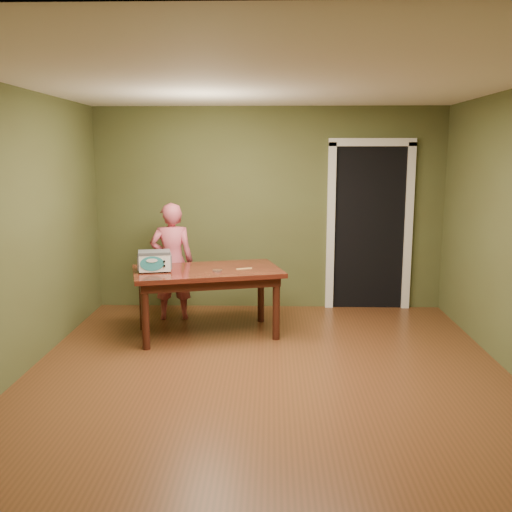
% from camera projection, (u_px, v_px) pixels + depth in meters
% --- Properties ---
extents(floor, '(5.00, 5.00, 0.00)m').
position_uv_depth(floor, '(267.00, 379.00, 5.15)').
color(floor, brown).
rests_on(floor, ground).
extents(room_shell, '(4.52, 5.02, 2.61)m').
position_uv_depth(room_shell, '(268.00, 189.00, 4.85)').
color(room_shell, '#4A542C').
rests_on(room_shell, ground).
extents(doorway, '(1.10, 0.66, 2.25)m').
position_uv_depth(doorway, '(366.00, 225.00, 7.67)').
color(doorway, black).
rests_on(doorway, ground).
extents(dining_table, '(1.78, 1.28, 0.75)m').
position_uv_depth(dining_table, '(207.00, 278.00, 6.32)').
color(dining_table, '#36100C').
rests_on(dining_table, floor).
extents(toy_oven, '(0.40, 0.31, 0.22)m').
position_uv_depth(toy_oven, '(154.00, 260.00, 6.16)').
color(toy_oven, '#4C4F54').
rests_on(toy_oven, dining_table).
extents(baking_pan, '(0.10, 0.10, 0.02)m').
position_uv_depth(baking_pan, '(217.00, 271.00, 6.16)').
color(baking_pan, silver).
rests_on(baking_pan, dining_table).
extents(spatula, '(0.18, 0.09, 0.01)m').
position_uv_depth(spatula, '(244.00, 269.00, 6.30)').
color(spatula, '#DDB760').
rests_on(spatula, dining_table).
extents(child, '(0.56, 0.41, 1.43)m').
position_uv_depth(child, '(172.00, 261.00, 6.93)').
color(child, '#BF4E61').
rests_on(child, floor).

